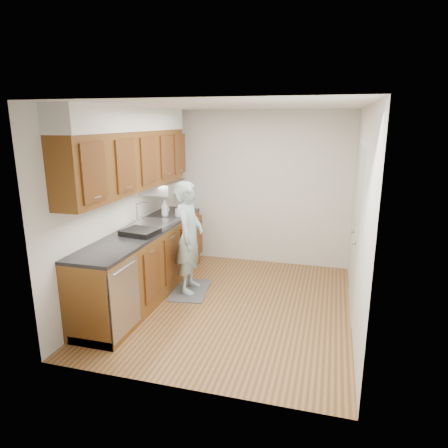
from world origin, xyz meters
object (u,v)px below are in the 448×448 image
at_px(soap_bottle_b, 179,211).
at_px(dish_rack, 140,232).
at_px(soap_bottle_a, 165,207).
at_px(person, 189,230).
at_px(soap_bottle_c, 166,208).

relative_size(soap_bottle_b, dish_rack, 0.42).
bearing_deg(soap_bottle_a, person, -40.27).
distance_m(soap_bottle_b, dish_rack, 1.05).
relative_size(person, soap_bottle_b, 9.98).
bearing_deg(dish_rack, soap_bottle_a, 104.25).
xyz_separation_m(soap_bottle_a, soap_bottle_c, (-0.08, 0.21, -0.06)).
xyz_separation_m(soap_bottle_b, dish_rack, (-0.11, -1.04, -0.05)).
bearing_deg(soap_bottle_c, soap_bottle_a, -70.16).
relative_size(soap_bottle_a, soap_bottle_c, 1.81).
distance_m(person, soap_bottle_b, 0.63).
relative_size(soap_bottle_b, soap_bottle_c, 1.17).
bearing_deg(dish_rack, soap_bottle_b, 92.64).
xyz_separation_m(person, soap_bottle_a, (-0.56, 0.47, 0.19)).
xyz_separation_m(soap_bottle_a, soap_bottle_b, (0.21, 0.04, -0.05)).
height_order(person, dish_rack, person).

